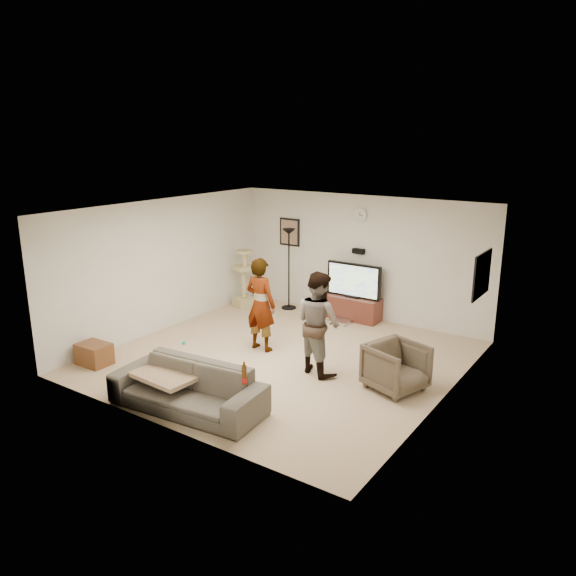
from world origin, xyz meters
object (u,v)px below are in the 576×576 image
Objects in this scene: tv at (354,280)px; person_right at (318,323)px; tv_stand at (353,308)px; sofa at (187,388)px; armchair at (396,367)px; beer_bottle at (244,375)px; person_left at (261,304)px; floor_lamp at (289,269)px; cat_tree at (244,278)px; side_table at (94,354)px.

tv is 0.71× the size of person_right.
tv_stand is 0.52× the size of sofa.
beer_bottle is at bearing 171.89° from armchair.
tv_stand is 1.45× the size of armchair.
person_left is 1.00× the size of person_right.
armchair is at bearing -51.36° from tv_stand.
floor_lamp is (-1.49, -0.12, 0.63)m from tv_stand.
tv is 3.32m from armchair.
cat_tree is at bearing 113.91° from sofa.
person_right is 2.28m from sofa.
cat_tree is 0.79× the size of person_right.
cat_tree is 3.91m from side_table.
person_right is 2.08m from beer_bottle.
sofa is 3.01m from armchair.
tv reaches higher than tv_stand.
person_left is at bearing 105.00° from armchair.
sofa is at bearing 180.00° from beer_bottle.
person_right is at bearing 113.06° from armchair.
person_left is at bearing 122.63° from beer_bottle.
beer_bottle is at bearing -5.30° from sofa.
tv is 2.45m from person_left.
floor_lamp is at bearing 117.94° from beer_bottle.
tv_stand is 0.69× the size of person_right.
armchair reaches higher than tv_stand.
side_table is at bearing 50.31° from person_left.
side_table is at bearing -118.41° from tv_stand.
person_left is 2.85m from side_table.
side_table is (-0.04, -3.88, -0.47)m from cat_tree.
sofa is at bearing 154.76° from armchair.
armchair is at bearing 178.40° from person_left.
armchair is at bearing -156.43° from person_right.
beer_bottle reaches higher than armchair.
tv_stand is 2.83m from person_right.
floor_lamp is 1.06× the size of person_right.
beer_bottle is at bearing 124.96° from person_left.
tv_stand is 0.96× the size of tv.
cat_tree is 0.78× the size of person_left.
cat_tree is at bearing -14.17° from person_right.
person_left is (-0.55, -2.39, 0.58)m from tv_stand.
person_right is 3.09× the size of side_table.
floor_lamp reaches higher than beer_bottle.
person_left is at bearing -102.93° from tv_stand.
tv is 2.21× the size of side_table.
armchair is at bearing 40.53° from sofa.
cat_tree reaches higher than armchair.
tv is at bearing 61.59° from side_table.
floor_lamp is at bearing -65.04° from person_left.
beer_bottle is (0.18, -2.07, -0.06)m from person_right.
person_right is at bearing 63.15° from sofa.
person_left is at bearing 47.98° from side_table.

